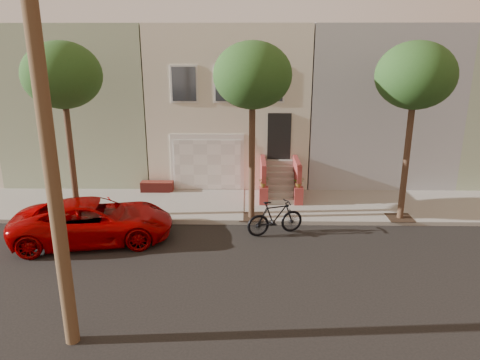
{
  "coord_description": "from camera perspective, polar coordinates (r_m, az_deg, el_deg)",
  "views": [
    {
      "loc": [
        0.81,
        -11.42,
        6.2
      ],
      "look_at": [
        0.59,
        3.0,
        1.86
      ],
      "focal_mm": 33.0,
      "sensor_mm": 36.0,
      "label": 1
    }
  ],
  "objects": [
    {
      "name": "tree_left",
      "position": [
        16.6,
        -22.0,
        12.32
      ],
      "size": [
        2.7,
        2.57,
        6.3
      ],
      "color": "#2D2116",
      "rests_on": "sidewalk"
    },
    {
      "name": "pickup_truck",
      "position": [
        15.4,
        -18.34,
        -5.03
      ],
      "size": [
        5.46,
        3.27,
        1.42
      ],
      "primitive_type": "imported",
      "rotation": [
        0.0,
        0.0,
        1.76
      ],
      "color": "#9C0001",
      "rests_on": "ground"
    },
    {
      "name": "ground",
      "position": [
        13.02,
        -2.85,
        -11.71
      ],
      "size": [
        90.0,
        90.0,
        0.0
      ],
      "primitive_type": "plane",
      "color": "black",
      "rests_on": "ground"
    },
    {
      "name": "motorcycle",
      "position": [
        15.21,
        4.59,
        -4.86
      ],
      "size": [
        2.11,
        1.22,
        1.22
      ],
      "primitive_type": "imported",
      "rotation": [
        0.0,
        0.0,
        1.91
      ],
      "color": "black",
      "rests_on": "ground"
    },
    {
      "name": "tree_mid",
      "position": [
        15.35,
        1.63,
        13.23
      ],
      "size": [
        2.7,
        2.57,
        6.3
      ],
      "color": "#2D2116",
      "rests_on": "sidewalk"
    },
    {
      "name": "tree_right",
      "position": [
        16.37,
        21.75,
        12.3
      ],
      "size": [
        2.7,
        2.57,
        6.3
      ],
      "color": "#2D2116",
      "rests_on": "sidewalk"
    },
    {
      "name": "house_row",
      "position": [
        22.77,
        -1.18,
        10.31
      ],
      "size": [
        33.1,
        11.7,
        7.0
      ],
      "color": "#BBB59F",
      "rests_on": "sidewalk"
    },
    {
      "name": "sidewalk",
      "position": [
        17.87,
        -1.77,
        -3.29
      ],
      "size": [
        40.0,
        3.7,
        0.15
      ],
      "primitive_type": "cube",
      "color": "gray",
      "rests_on": "ground"
    }
  ]
}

